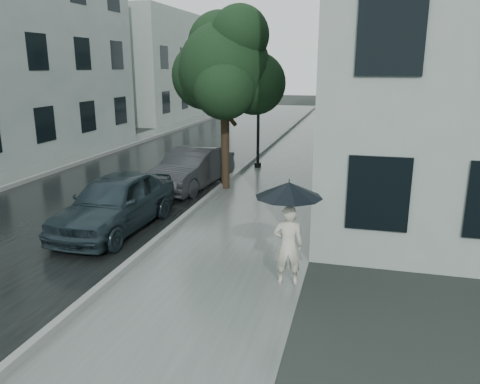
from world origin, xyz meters
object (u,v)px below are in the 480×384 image
(pedestrian, at_px, (288,245))
(lamp_post, at_px, (255,94))
(car_near, at_px, (115,202))
(street_tree, at_px, (226,67))
(car_far, at_px, (192,169))

(pedestrian, distance_m, lamp_post, 10.85)
(car_near, bearing_deg, street_tree, 74.26)
(car_near, distance_m, car_far, 4.45)
(lamp_post, distance_m, car_near, 8.71)
(street_tree, relative_size, lamp_post, 1.13)
(pedestrian, height_order, car_far, pedestrian)
(street_tree, distance_m, lamp_post, 3.59)
(street_tree, xyz_separation_m, lamp_post, (0.19, 3.44, -1.02))
(car_near, bearing_deg, car_far, 86.49)
(street_tree, height_order, car_far, street_tree)
(lamp_post, relative_size, car_far, 1.27)
(street_tree, distance_m, car_near, 6.00)
(car_near, relative_size, car_far, 1.03)
(pedestrian, height_order, car_near, pedestrian)
(pedestrian, bearing_deg, car_near, -33.65)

